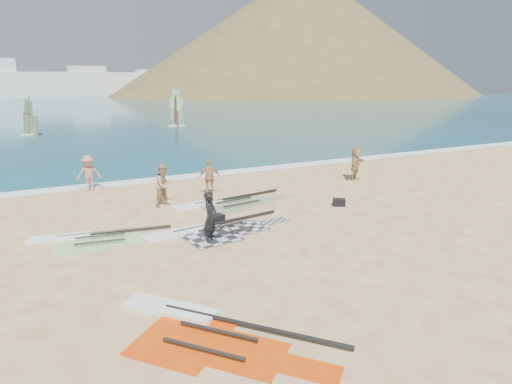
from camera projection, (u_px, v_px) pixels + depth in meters
name	position (u px, v px, depth m)	size (l,w,h in m)	color
ground	(277.00, 253.00, 14.16)	(300.00, 300.00, 0.00)	#E5C486
sea	(60.00, 99.00, 128.14)	(300.00, 240.00, 0.06)	#0C4155
surf_line	(173.00, 179.00, 24.78)	(300.00, 1.20, 0.04)	white
far_town	(2.00, 83.00, 135.69)	(160.00, 8.00, 12.00)	white
headland_main	(303.00, 95.00, 163.42)	(143.00, 143.00, 45.00)	brown
headland_minor	(358.00, 93.00, 187.29)	(70.00, 70.00, 28.00)	brown
rig_grey	(210.00, 231.00, 16.07)	(5.82, 2.60, 0.20)	black
rig_green	(88.00, 239.00, 15.23)	(5.01, 2.34, 0.20)	#5ED136
rig_orange	(224.00, 203.00, 19.63)	(5.76, 2.55, 0.20)	orange
rig_red	(201.00, 329.00, 9.75)	(4.47, 5.23, 0.20)	red
gear_bag_near	(217.00, 219.00, 17.07)	(0.53, 0.39, 0.34)	black
gear_bag_far	(339.00, 202.00, 19.40)	(0.54, 0.38, 0.32)	black
person_wetsuit	(211.00, 218.00, 14.82)	(0.67, 0.44, 1.84)	black
beachgoer_left	(164.00, 185.00, 19.27)	(0.94, 0.73, 1.94)	tan
beachgoer_mid	(89.00, 174.00, 21.72)	(1.21, 0.69, 1.87)	#BB7160
beachgoer_back	(210.00, 177.00, 21.02)	(1.06, 0.44, 1.81)	tan
beachgoer_right	(356.00, 163.00, 24.28)	(1.76, 0.56, 1.90)	#A88050
windsurfer_left	(30.00, 124.00, 43.78)	(2.20, 2.31, 4.03)	white
windsurfer_centre	(176.00, 117.00, 52.45)	(2.10, 2.54, 3.79)	white
windsurfer_right	(176.00, 103.00, 79.38)	(2.22, 2.24, 4.36)	white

